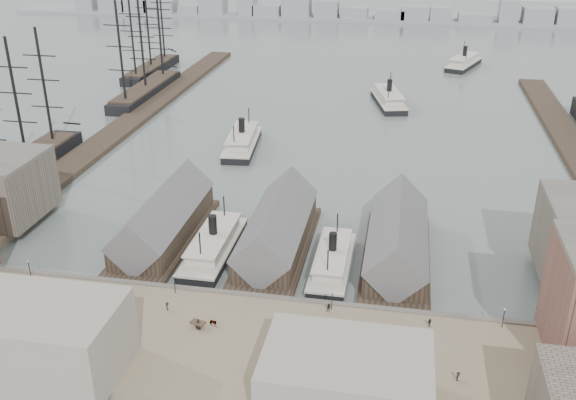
% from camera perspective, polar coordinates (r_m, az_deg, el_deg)
% --- Properties ---
extents(ground, '(900.00, 900.00, 0.00)m').
position_cam_1_polar(ground, '(128.09, -2.48, -7.98)').
color(ground, '#576461').
rests_on(ground, ground).
extents(quay, '(180.00, 30.00, 2.00)m').
position_cam_1_polar(quay, '(111.69, -4.81, -12.98)').
color(quay, '#7A6B52').
rests_on(quay, ground).
extents(seawall, '(180.00, 1.20, 2.30)m').
position_cam_1_polar(seawall, '(123.23, -3.03, -8.81)').
color(seawall, '#59544C').
rests_on(seawall, ground).
extents(west_wharf, '(10.00, 220.00, 1.60)m').
position_cam_1_polar(west_wharf, '(235.17, -13.40, 7.14)').
color(west_wharf, '#2D231C').
rests_on(west_wharf, ground).
extents(ferry_shed_west, '(14.00, 42.00, 12.60)m').
position_cam_1_polar(ferry_shed_west, '(146.94, -10.97, -1.81)').
color(ferry_shed_west, '#2D231C').
rests_on(ferry_shed_west, ground).
extents(ferry_shed_center, '(14.00, 42.00, 12.60)m').
position_cam_1_polar(ferry_shed_center, '(140.04, -0.98, -2.71)').
color(ferry_shed_center, '#2D231C').
rests_on(ferry_shed_center, ground).
extents(ferry_shed_east, '(14.00, 42.00, 12.60)m').
position_cam_1_polar(ferry_shed_east, '(137.79, 9.70, -3.58)').
color(ferry_shed_east, '#2D231C').
rests_on(ferry_shed_east, ground).
extents(street_bldg_center, '(24.00, 16.00, 10.00)m').
position_cam_1_polar(street_bldg_center, '(95.90, 5.18, -15.79)').
color(street_bldg_center, gray).
rests_on(street_bldg_center, quay).
extents(street_bldg_west, '(30.00, 16.00, 12.00)m').
position_cam_1_polar(street_bldg_west, '(109.91, -22.25, -11.21)').
color(street_bldg_west, gray).
rests_on(street_bldg_west, quay).
extents(lamp_post_far_w, '(0.44, 0.44, 3.92)m').
position_cam_1_polar(lamp_post_far_w, '(136.52, -22.04, -5.44)').
color(lamp_post_far_w, black).
rests_on(lamp_post_far_w, quay).
extents(lamp_post_near_w, '(0.44, 0.44, 3.92)m').
position_cam_1_polar(lamp_post_near_w, '(123.83, -10.08, -7.06)').
color(lamp_post_near_w, black).
rests_on(lamp_post_near_w, quay).
extents(lamp_post_near_e, '(0.44, 0.44, 3.92)m').
position_cam_1_polar(lamp_post_near_e, '(117.61, 3.94, -8.57)').
color(lamp_post_near_e, black).
rests_on(lamp_post_near_e, quay).
extents(lamp_post_far_e, '(0.44, 0.44, 3.92)m').
position_cam_1_polar(lamp_post_far_e, '(118.86, 18.65, -9.59)').
color(lamp_post_far_e, black).
rests_on(lamp_post_far_e, quay).
extents(far_shore, '(500.00, 40.00, 15.72)m').
position_cam_1_polar(far_shore, '(444.68, 7.20, 16.09)').
color(far_shore, gray).
rests_on(far_shore, ground).
extents(ferry_docked_west, '(8.31, 27.71, 9.89)m').
position_cam_1_polar(ferry_docked_west, '(139.94, -6.61, -3.99)').
color(ferry_docked_west, black).
rests_on(ferry_docked_west, ground).
extents(ferry_docked_east, '(7.63, 25.45, 9.09)m').
position_cam_1_polar(ferry_docked_east, '(133.81, 3.95, -5.40)').
color(ferry_docked_east, black).
rests_on(ferry_docked_east, ground).
extents(ferry_open_near, '(11.43, 29.83, 10.41)m').
position_cam_1_polar(ferry_open_near, '(200.82, -4.10, 5.25)').
color(ferry_open_near, black).
rests_on(ferry_open_near, ground).
extents(ferry_open_mid, '(15.63, 30.71, 10.52)m').
position_cam_1_polar(ferry_open_mid, '(249.09, 8.94, 8.89)').
color(ferry_open_mid, black).
rests_on(ferry_open_mid, ground).
extents(ferry_open_far, '(18.94, 30.83, 10.58)m').
position_cam_1_polar(ferry_open_far, '(317.47, 15.36, 11.73)').
color(ferry_open_far, black).
rests_on(ferry_open_far, ground).
extents(sailing_ship_near, '(9.20, 63.37, 37.82)m').
position_cam_1_polar(sailing_ship_near, '(192.76, -23.30, 2.48)').
color(sailing_ship_near, black).
rests_on(sailing_ship_near, ground).
extents(sailing_ship_mid, '(9.58, 55.34, 39.38)m').
position_cam_1_polar(sailing_ship_mid, '(264.03, -12.52, 9.58)').
color(sailing_ship_mid, black).
rests_on(sailing_ship_mid, ground).
extents(sailing_ship_far, '(8.92, 49.57, 36.68)m').
position_cam_1_polar(sailing_ship_far, '(301.19, -12.05, 11.42)').
color(sailing_ship_far, black).
rests_on(sailing_ship_far, ground).
extents(tram, '(3.84, 10.83, 3.77)m').
position_cam_1_polar(tram, '(112.56, 23.66, -13.12)').
color(tram, black).
rests_on(tram, quay).
extents(horse_cart_left, '(4.81, 2.68, 1.56)m').
position_cam_1_polar(horse_cart_left, '(128.81, -21.90, -8.30)').
color(horse_cart_left, black).
rests_on(horse_cart_left, quay).
extents(horse_cart_center, '(4.87, 2.48, 1.43)m').
position_cam_1_polar(horse_cart_center, '(114.88, -7.19, -10.80)').
color(horse_cart_center, black).
rests_on(horse_cart_center, quay).
extents(horse_cart_right, '(4.75, 2.08, 1.67)m').
position_cam_1_polar(horse_cart_right, '(108.46, 1.20, -12.97)').
color(horse_cart_right, black).
rests_on(horse_cart_right, quay).
extents(pedestrian_1, '(0.94, 1.02, 1.69)m').
position_cam_1_polar(pedestrian_1, '(126.53, -22.32, -8.98)').
color(pedestrian_1, black).
rests_on(pedestrian_1, quay).
extents(pedestrian_2, '(1.08, 1.23, 1.65)m').
position_cam_1_polar(pedestrian_2, '(120.14, -10.68, -9.28)').
color(pedestrian_2, black).
rests_on(pedestrian_2, quay).
extents(pedestrian_3, '(1.07, 0.48, 1.80)m').
position_cam_1_polar(pedestrian_3, '(115.21, -16.63, -11.59)').
color(pedestrian_3, black).
rests_on(pedestrian_3, quay).
extents(pedestrian_4, '(0.63, 0.90, 1.76)m').
position_cam_1_polar(pedestrian_4, '(114.76, -7.99, -10.83)').
color(pedestrian_4, black).
rests_on(pedestrian_4, quay).
extents(pedestrian_5, '(0.79, 0.74, 1.76)m').
position_cam_1_polar(pedestrian_5, '(108.02, 0.20, -13.11)').
color(pedestrian_5, black).
rests_on(pedestrian_5, quay).
extents(pedestrian_6, '(0.87, 0.68, 1.78)m').
position_cam_1_polar(pedestrian_6, '(117.82, 3.65, -9.55)').
color(pedestrian_6, black).
rests_on(pedestrian_6, quay).
extents(pedestrian_7, '(1.07, 1.23, 1.65)m').
position_cam_1_polar(pedestrian_7, '(106.19, 14.88, -14.93)').
color(pedestrian_7, black).
rests_on(pedestrian_7, quay).
extents(pedestrian_8, '(1.05, 0.84, 1.67)m').
position_cam_1_polar(pedestrian_8, '(116.72, 12.47, -10.58)').
color(pedestrian_8, black).
rests_on(pedestrian_8, quay).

